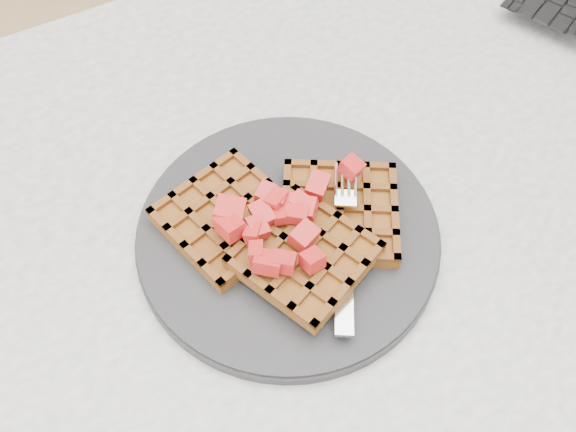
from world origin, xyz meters
The scene contains 6 objects.
ground centered at (0.00, 0.00, 0.00)m, with size 4.00×4.00×0.00m, color tan.
table centered at (0.00, 0.00, 0.64)m, with size 1.20×0.80×0.75m.
plate centered at (-0.11, -0.01, 0.76)m, with size 0.29×0.29×0.02m, color black.
waffles centered at (-0.11, -0.02, 0.78)m, with size 0.24×0.21×0.03m.
strawberry_pile centered at (-0.11, -0.01, 0.80)m, with size 0.15×0.15×0.02m, color #9E0608, non-canonical shape.
fork centered at (-0.08, -0.05, 0.77)m, with size 0.02×0.18×0.02m, color silver, non-canonical shape.
Camera 1 is at (-0.27, -0.29, 1.28)m, focal length 40.00 mm.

